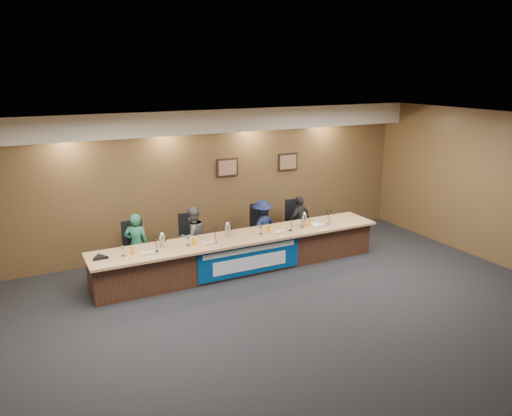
% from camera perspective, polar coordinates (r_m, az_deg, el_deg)
% --- Properties ---
extents(floor, '(10.00, 10.00, 0.00)m').
position_cam_1_polar(floor, '(8.52, 5.38, -12.58)').
color(floor, black).
rests_on(floor, ground).
extents(ceiling, '(10.00, 8.00, 0.04)m').
position_cam_1_polar(ceiling, '(7.56, 6.00, 9.34)').
color(ceiling, silver).
rests_on(ceiling, wall_back).
extents(wall_back, '(10.00, 0.04, 3.20)m').
position_cam_1_polar(wall_back, '(11.35, -5.21, 3.24)').
color(wall_back, brown).
rests_on(wall_back, floor).
extents(soffit, '(10.00, 0.50, 0.50)m').
position_cam_1_polar(soffit, '(10.91, -4.88, 9.94)').
color(soffit, beige).
rests_on(soffit, wall_back).
extents(dais_body, '(6.00, 0.80, 0.70)m').
position_cam_1_polar(dais_body, '(10.29, -1.71, -5.27)').
color(dais_body, '#422317').
rests_on(dais_body, floor).
extents(dais_top, '(6.10, 0.95, 0.05)m').
position_cam_1_polar(dais_top, '(10.12, -1.60, -3.37)').
color(dais_top, tan).
rests_on(dais_top, dais_body).
extents(banner, '(2.20, 0.02, 0.65)m').
position_cam_1_polar(banner, '(9.93, -0.68, -5.87)').
color(banner, navy).
rests_on(banner, dais_body).
extents(banner_text_upper, '(2.00, 0.01, 0.10)m').
position_cam_1_polar(banner_text_upper, '(9.85, -0.65, -4.81)').
color(banner_text_upper, silver).
rests_on(banner_text_upper, banner).
extents(banner_text_lower, '(1.60, 0.01, 0.28)m').
position_cam_1_polar(banner_text_lower, '(9.95, -0.65, -6.32)').
color(banner_text_lower, silver).
rests_on(banner_text_lower, banner).
extents(wall_photo_left, '(0.52, 0.04, 0.42)m').
position_cam_1_polar(wall_photo_left, '(11.42, -3.31, 4.64)').
color(wall_photo_left, black).
rests_on(wall_photo_left, wall_back).
extents(wall_photo_right, '(0.52, 0.04, 0.42)m').
position_cam_1_polar(wall_photo_right, '(12.14, 3.65, 5.28)').
color(wall_photo_right, black).
rests_on(wall_photo_right, wall_back).
extents(panelist_a, '(0.56, 0.48, 1.30)m').
position_cam_1_polar(panelist_a, '(10.19, -13.49, -4.13)').
color(panelist_a, '#1D5F43').
rests_on(panelist_a, floor).
extents(panelist_b, '(0.73, 0.64, 1.29)m').
position_cam_1_polar(panelist_b, '(10.49, -7.24, -3.26)').
color(panelist_b, '#4E4F54').
rests_on(panelist_b, floor).
extents(panelist_c, '(0.90, 0.68, 1.24)m').
position_cam_1_polar(panelist_c, '(11.13, 0.74, -2.19)').
color(panelist_c, '#121A3B').
rests_on(panelist_c, floor).
extents(panelist_d, '(0.77, 0.54, 1.22)m').
position_cam_1_polar(panelist_d, '(11.59, 5.00, -1.56)').
color(panelist_d, black).
rests_on(panelist_d, floor).
extents(office_chair_a, '(0.49, 0.49, 0.08)m').
position_cam_1_polar(office_chair_a, '(10.34, -13.56, -4.85)').
color(office_chair_a, black).
rests_on(office_chair_a, floor).
extents(office_chair_b, '(0.53, 0.53, 0.08)m').
position_cam_1_polar(office_chair_b, '(10.64, -7.40, -3.95)').
color(office_chair_b, black).
rests_on(office_chair_b, floor).
extents(office_chair_c, '(0.60, 0.60, 0.08)m').
position_cam_1_polar(office_chair_c, '(11.25, 0.50, -2.72)').
color(office_chair_c, black).
rests_on(office_chair_c, floor).
extents(office_chair_d, '(0.53, 0.53, 0.08)m').
position_cam_1_polar(office_chair_d, '(11.71, 4.72, -2.04)').
color(office_chair_d, black).
rests_on(office_chair_d, floor).
extents(nameplate_a, '(0.24, 0.08, 0.10)m').
position_cam_1_polar(nameplate_a, '(9.27, -12.13, -5.08)').
color(nameplate_a, white).
rests_on(nameplate_a, dais_top).
extents(microphone_a, '(0.07, 0.07, 0.02)m').
position_cam_1_polar(microphone_a, '(9.45, -11.40, -4.87)').
color(microphone_a, black).
rests_on(microphone_a, dais_top).
extents(juice_glass_a, '(0.06, 0.06, 0.15)m').
position_cam_1_polar(juice_glass_a, '(9.38, -13.94, -4.76)').
color(juice_glass_a, orange).
rests_on(juice_glass_a, dais_top).
extents(water_glass_a, '(0.08, 0.08, 0.18)m').
position_cam_1_polar(water_glass_a, '(9.35, -14.99, -4.81)').
color(water_glass_a, silver).
rests_on(water_glass_a, dais_top).
extents(nameplate_b, '(0.24, 0.08, 0.10)m').
position_cam_1_polar(nameplate_b, '(9.62, -5.31, -4.03)').
color(nameplate_b, white).
rests_on(nameplate_b, dais_top).
extents(microphone_b, '(0.07, 0.07, 0.02)m').
position_cam_1_polar(microphone_b, '(9.77, -4.76, -3.92)').
color(microphone_b, black).
rests_on(microphone_b, dais_top).
extents(juice_glass_b, '(0.06, 0.06, 0.15)m').
position_cam_1_polar(juice_glass_b, '(9.66, -7.13, -3.81)').
color(juice_glass_b, orange).
rests_on(juice_glass_b, dais_top).
extents(water_glass_b, '(0.08, 0.08, 0.18)m').
position_cam_1_polar(water_glass_b, '(9.64, -7.78, -3.77)').
color(water_glass_b, silver).
rests_on(water_glass_b, dais_top).
extents(nameplate_c, '(0.24, 0.08, 0.10)m').
position_cam_1_polar(nameplate_c, '(10.26, 3.10, -2.72)').
color(nameplate_c, white).
rests_on(nameplate_c, dais_top).
extents(microphone_c, '(0.07, 0.07, 0.02)m').
position_cam_1_polar(microphone_c, '(10.48, 3.95, -2.54)').
color(microphone_c, black).
rests_on(microphone_c, dais_top).
extents(juice_glass_c, '(0.06, 0.06, 0.15)m').
position_cam_1_polar(juice_glass_c, '(10.32, 1.48, -2.41)').
color(juice_glass_c, orange).
rests_on(juice_glass_c, dais_top).
extents(water_glass_c, '(0.08, 0.08, 0.18)m').
position_cam_1_polar(water_glass_c, '(10.22, 0.55, -2.51)').
color(water_glass_c, silver).
rests_on(water_glass_c, dais_top).
extents(nameplate_d, '(0.24, 0.08, 0.10)m').
position_cam_1_polar(nameplate_d, '(10.73, 7.62, -2.01)').
color(nameplate_d, white).
rests_on(nameplate_d, dais_top).
extents(microphone_d, '(0.07, 0.07, 0.02)m').
position_cam_1_polar(microphone_d, '(10.98, 8.18, -1.81)').
color(microphone_d, black).
rests_on(microphone_d, dais_top).
extents(juice_glass_d, '(0.06, 0.06, 0.15)m').
position_cam_1_polar(juice_glass_d, '(10.78, 6.15, -1.70)').
color(juice_glass_d, orange).
rests_on(juice_glass_d, dais_top).
extents(water_glass_d, '(0.08, 0.08, 0.18)m').
position_cam_1_polar(water_glass_d, '(10.66, 5.32, -1.80)').
color(water_glass_d, silver).
rests_on(water_glass_d, dais_top).
extents(carafe_left, '(0.12, 0.12, 0.25)m').
position_cam_1_polar(carafe_left, '(9.59, -10.67, -3.79)').
color(carafe_left, silver).
rests_on(carafe_left, dais_top).
extents(carafe_mid, '(0.12, 0.12, 0.25)m').
position_cam_1_polar(carafe_mid, '(10.06, -3.26, -2.62)').
color(carafe_mid, silver).
rests_on(carafe_mid, dais_top).
extents(carafe_right, '(0.11, 0.11, 0.26)m').
position_cam_1_polar(carafe_right, '(10.76, 5.53, -1.41)').
color(carafe_right, silver).
rests_on(carafe_right, dais_top).
extents(speakerphone, '(0.32, 0.32, 0.05)m').
position_cam_1_polar(speakerphone, '(9.36, -17.42, -5.40)').
color(speakerphone, black).
rests_on(speakerphone, dais_top).
extents(paper_stack, '(0.26, 0.33, 0.01)m').
position_cam_1_polar(paper_stack, '(10.94, 6.90, -1.86)').
color(paper_stack, white).
rests_on(paper_stack, dais_top).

